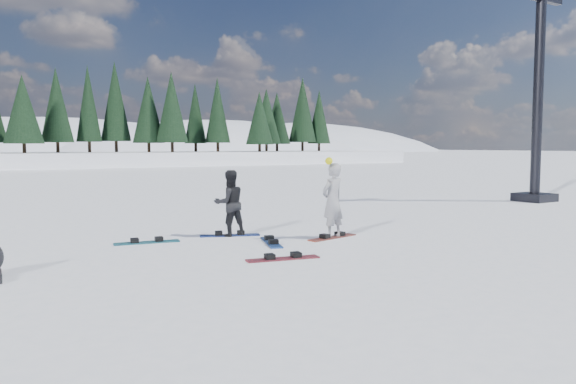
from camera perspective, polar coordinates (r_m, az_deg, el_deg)
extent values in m
plane|color=white|center=(12.70, 5.28, -5.63)|extent=(420.00, 420.00, 0.00)
cube|color=white|center=(65.64, -23.92, 1.47)|extent=(90.00, 14.00, 5.00)
ellipsoid|color=white|center=(212.59, -22.85, -0.19)|extent=(182.00, 140.00, 53.20)
ellipsoid|color=white|center=(228.25, 0.68, 0.69)|extent=(156.00, 120.00, 50.40)
ellipsoid|color=white|center=(174.33, -7.51, -0.11)|extent=(117.00, 90.00, 45.00)
cone|color=black|center=(65.46, -25.55, 6.89)|extent=(3.20, 3.20, 7.50)
cone|color=black|center=(65.83, -22.66, 6.97)|extent=(3.20, 3.20, 7.50)
cone|color=black|center=(66.36, -19.82, 7.03)|extent=(3.20, 3.20, 7.50)
cone|color=black|center=(67.05, -17.02, 7.08)|extent=(3.20, 3.20, 7.50)
cone|color=black|center=(67.89, -14.28, 7.11)|extent=(3.20, 3.20, 7.50)
cone|color=black|center=(68.88, -11.62, 7.12)|extent=(3.20, 3.20, 7.50)
cone|color=black|center=(70.01, -9.04, 7.12)|extent=(3.20, 3.20, 7.50)
cone|color=black|center=(71.28, -6.55, 7.10)|extent=(3.20, 3.20, 7.50)
cone|color=black|center=(72.68, -4.14, 7.08)|extent=(3.20, 3.20, 7.50)
cone|color=black|center=(74.19, -1.84, 7.04)|extent=(3.20, 3.20, 7.50)
cone|color=black|center=(75.82, 0.37, 6.99)|extent=(3.20, 3.20, 7.50)
cone|color=black|center=(77.56, 2.49, 6.94)|extent=(3.20, 3.20, 7.50)
cone|color=black|center=(79.40, 4.51, 6.88)|extent=(3.20, 3.20, 7.50)
cylinder|color=black|center=(25.12, 24.07, 9.19)|extent=(0.40, 0.40, 8.82)
cube|color=black|center=(25.12, 23.75, -0.49)|extent=(1.38, 1.38, 0.33)
imported|color=#99989D|center=(13.83, 4.56, -0.90)|extent=(0.77, 0.61, 1.85)
sphere|color=yellow|center=(13.55, 4.18, 3.17)|extent=(0.18, 0.18, 0.18)
imported|color=black|center=(14.20, -5.96, -1.14)|extent=(0.83, 0.66, 1.67)
cube|color=#983521|center=(13.95, 4.53, -4.63)|extent=(1.52, 0.62, 0.03)
cube|color=navy|center=(14.30, -5.93, -4.40)|extent=(1.50, 0.79, 0.03)
cube|color=navy|center=(13.21, -1.72, -5.14)|extent=(0.74, 1.51, 0.03)
cube|color=maroon|center=(11.34, -0.51, -6.79)|extent=(1.53, 0.54, 0.03)
cube|color=#187385|center=(13.61, -14.14, -4.99)|extent=(1.53, 0.52, 0.03)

